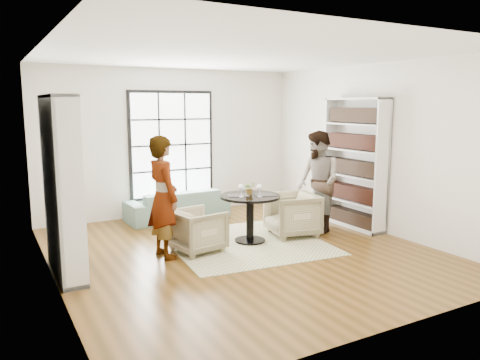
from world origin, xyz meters
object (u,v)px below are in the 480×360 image
pedestal_table (250,208)px  person_left (163,197)px  armchair_left (198,230)px  armchair_right (292,214)px  flower_centerpiece (249,188)px  sofa (178,205)px  wine_glass_left (241,188)px  person_right (318,182)px  wine_glass_right (260,188)px

pedestal_table → person_left: (-1.52, -0.04, 0.34)m
armchair_left → armchair_right: 1.82m
pedestal_table → flower_centerpiece: size_ratio=4.80×
sofa → person_left: person_left is taller
wine_glass_left → sofa: bearing=97.3°
pedestal_table → wine_glass_left: 0.42m
flower_centerpiece → person_left: bearing=-176.3°
pedestal_table → sofa: (-0.47, 2.08, -0.28)m
wine_glass_left → person_left: bearing=179.3°
wine_glass_left → flower_centerpiece: (0.22, 0.11, -0.05)m
pedestal_table → wine_glass_left: wine_glass_left is taller
person_left → person_right: (2.91, 0.03, -0.01)m
armchair_left → person_left: 0.80m
sofa → person_right: 2.87m
armchair_left → wine_glass_left: (0.77, -0.02, 0.61)m
armchair_right → person_right: size_ratio=0.45×
flower_centerpiece → wine_glass_left: bearing=-152.7°
armchair_right → person_right: (0.55, 0.00, 0.53)m
armchair_right → wine_glass_left: bearing=-76.0°
armchair_right → wine_glass_left: 1.19m
wine_glass_right → person_left: bearing=174.9°
pedestal_table → person_left: person_left is taller
person_right → sofa: bearing=-130.2°
sofa → armchair_right: size_ratio=2.46×
wine_glass_right → flower_centerpiece: flower_centerpiece is taller
wine_glass_right → pedestal_table: bearing=111.8°
flower_centerpiece → armchair_left: bearing=-174.3°
armchair_left → person_right: person_right is taller
armchair_left → wine_glass_left: wine_glass_left is taller
armchair_right → flower_centerpiece: bearing=-83.2°
armchair_right → flower_centerpiece: flower_centerpiece is taller
armchair_right → wine_glass_right: wine_glass_right is taller
pedestal_table → person_right: person_right is taller
person_left → person_right: person_left is taller
sofa → armchair_left: size_ratio=2.75×
wine_glass_left → person_right: bearing=1.6°
pedestal_table → sofa: size_ratio=0.49×
sofa → person_right: (1.87, -2.09, 0.61)m
person_right → flower_centerpiece: bearing=-85.0°
armchair_left → armchair_right: size_ratio=0.89×
wine_glass_left → flower_centerpiece: wine_glass_left is taller
sofa → wine_glass_right: size_ratio=9.89×
flower_centerpiece → wine_glass_right: bearing=-78.4°
person_left → pedestal_table: bearing=-94.0°
pedestal_table → flower_centerpiece: (0.02, 0.06, 0.32)m
pedestal_table → armchair_right: bearing=-0.8°
armchair_left → person_right: (2.36, 0.03, 0.57)m
wine_glass_left → flower_centerpiece: 0.25m
pedestal_table → person_right: 1.44m
armchair_left → wine_glass_right: bearing=-107.6°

